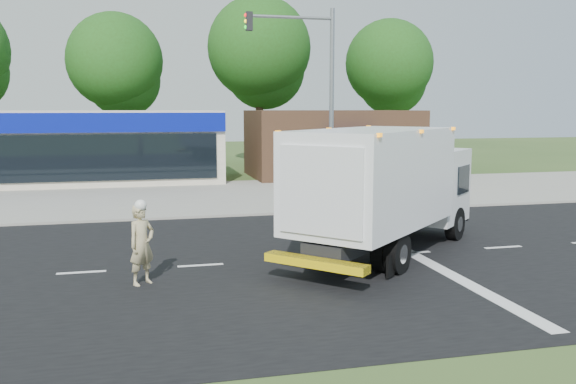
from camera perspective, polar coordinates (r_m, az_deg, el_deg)
name	(u,v)px	position (r m, az deg, el deg)	size (l,w,h in m)	color
ground	(310,259)	(16.91, 2.04, -6.32)	(120.00, 120.00, 0.00)	#385123
road_asphalt	(310,259)	(16.91, 2.04, -6.30)	(60.00, 14.00, 0.02)	black
sidewalk	(255,210)	(24.73, -3.07, -1.65)	(60.00, 2.40, 0.12)	gray
parking_apron	(234,192)	(30.40, -5.06, 0.02)	(60.00, 9.00, 0.02)	gray
lane_markings	(374,268)	(16.09, 8.02, -7.07)	(55.20, 7.00, 0.01)	silver
ems_box_truck	(386,182)	(17.24, 9.13, 0.89)	(7.62, 7.39, 3.60)	black
emergency_worker	(142,243)	(14.74, -13.53, -4.69)	(0.83, 0.80, 2.03)	tan
retail_strip_mall	(56,147)	(36.07, -20.87, 3.97)	(18.00, 6.20, 4.00)	#BFB49E
brown_storefront	(332,143)	(37.61, 4.17, 4.58)	(10.00, 6.70, 4.00)	#382316
traffic_signal_pole	(316,88)	(24.36, 2.64, 9.70)	(3.51, 0.25, 8.00)	gray
background_trees	(191,61)	(44.22, -9.07, 11.97)	(36.77, 7.39, 12.10)	#332114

